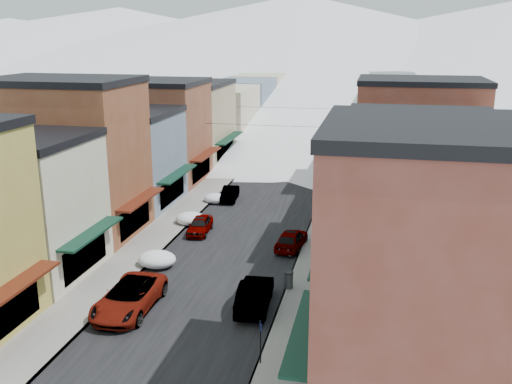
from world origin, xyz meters
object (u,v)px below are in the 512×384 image
at_px(car_white_suv, 129,297).
at_px(trash_can, 288,280).
at_px(car_silver_sedan, 200,225).
at_px(streetlamp_near, 322,194).
at_px(car_green_sedan, 255,294).
at_px(car_dark_hatch, 230,194).

distance_m(car_white_suv, trash_can, 9.90).
relative_size(car_silver_sedan, streetlamp_near, 0.87).
height_order(car_silver_sedan, trash_can, car_silver_sedan).
bearing_deg(streetlamp_near, car_green_sedan, -99.41).
bearing_deg(trash_can, car_dark_hatch, 115.05).
distance_m(car_dark_hatch, trash_can, 20.55).
bearing_deg(trash_can, streetlamp_near, 85.99).
height_order(car_white_suv, streetlamp_near, streetlamp_near).
height_order(trash_can, streetlamp_near, streetlamp_near).
height_order(car_white_suv, car_green_sedan, car_white_suv).
height_order(car_green_sedan, trash_can, car_green_sedan).
distance_m(car_dark_hatch, car_green_sedan, 22.54).
distance_m(car_silver_sedan, trash_can, 12.53).
height_order(car_white_suv, car_silver_sedan, car_white_suv).
distance_m(car_silver_sedan, streetlamp_near, 10.22).
bearing_deg(streetlamp_near, car_silver_sedan, -163.60).
relative_size(car_white_suv, car_dark_hatch, 1.54).
relative_size(car_dark_hatch, car_green_sedan, 0.79).
bearing_deg(trash_can, car_silver_sedan, 133.96).
xyz_separation_m(car_white_suv, trash_can, (8.70, 4.72, -0.16)).
bearing_deg(car_green_sedan, car_white_suv, 11.13).
height_order(car_silver_sedan, car_dark_hatch, car_silver_sedan).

